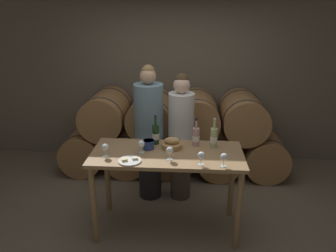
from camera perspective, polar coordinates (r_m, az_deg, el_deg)
ground_plane at (r=4.01m, az=-0.14°, el=-17.17°), size 10.00×10.00×0.00m
stone_wall_back at (r=5.27m, az=1.36°, el=11.12°), size 10.00×0.12×3.20m
barrel_stack at (r=5.00m, az=0.99°, el=-1.55°), size 3.38×0.89×1.24m
tasting_table at (r=3.57m, az=-0.15°, el=-6.64°), size 1.63×0.72×0.96m
person_left at (r=4.18m, az=-3.29°, el=-1.31°), size 0.36×0.36×1.78m
person_right at (r=4.17m, az=2.27°, el=-1.93°), size 0.32×0.32×1.68m
wine_bottle_red at (r=3.69m, az=-2.16°, el=-1.44°), size 0.08×0.08×0.34m
wine_bottle_white at (r=3.64m, az=8.00°, el=-2.01°), size 0.08×0.08×0.33m
wine_bottle_rose at (r=3.66m, az=4.89°, el=-1.84°), size 0.08×0.08×0.32m
blue_crock at (r=3.58m, az=-3.37°, el=-3.16°), size 0.13×0.13×0.10m
bread_basket at (r=3.60m, az=0.69°, el=-3.17°), size 0.22×0.22×0.13m
cheese_plate at (r=3.34m, az=-6.67°, el=-6.00°), size 0.24×0.24×0.04m
wine_glass_far_left at (r=3.45m, az=-10.91°, el=-3.72°), size 0.07×0.07×0.14m
wine_glass_left at (r=3.48m, az=-4.66°, el=-3.15°), size 0.07×0.07×0.14m
wine_glass_center at (r=3.31m, az=0.29°, el=-4.32°), size 0.07×0.07×0.14m
wine_glass_right at (r=3.22m, az=5.82°, el=-5.17°), size 0.07×0.07×0.14m
wine_glass_far_right at (r=3.22m, az=9.74°, el=-5.38°), size 0.07×0.07×0.14m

